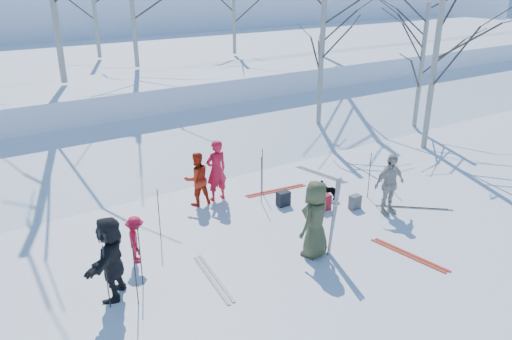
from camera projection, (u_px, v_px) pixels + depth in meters
ground at (290, 241)px, 11.78m from camera, size 120.00×120.00×0.00m
snow_ramp at (169, 151)px, 17.18m from camera, size 70.00×9.49×4.12m
snow_plateau at (86, 78)px, 24.66m from camera, size 70.00×18.00×2.20m
far_hill at (13, 23)px, 40.66m from camera, size 90.00×30.00×6.00m
skier_olive_center at (315, 219)px, 10.89m from camera, size 1.01×0.83×1.77m
skier_red_north at (216, 170)px, 13.62m from camera, size 0.65×0.45×1.73m
skier_redor_behind at (197, 179)px, 13.38m from camera, size 0.75×0.60×1.49m
skier_red_seated at (136, 239)px, 10.76m from camera, size 0.56×0.77×1.07m
skier_cream_east at (389, 184)px, 12.85m from camera, size 0.98×0.45×1.64m
skier_grey_west at (111, 258)px, 9.49m from camera, size 1.33×1.57×1.70m
dog at (329, 190)px, 13.89m from camera, size 0.53×0.64×0.49m
upright_ski_left at (333, 218)px, 10.79m from camera, size 0.09×0.16×1.90m
upright_ski_right at (334, 217)px, 10.86m from camera, size 0.11×0.23×1.89m
ski_pair_a at (414, 208)px, 13.40m from camera, size 2.08×2.10×0.02m
ski_pair_b at (409, 255)px, 11.17m from camera, size 0.79×1.96×0.02m
ski_pair_c at (213, 278)px, 10.32m from camera, size 0.63×1.94×0.02m
ski_pair_e at (276, 191)px, 14.45m from camera, size 0.62×1.94×0.02m
ski_pair_f at (321, 174)px, 15.61m from camera, size 0.96×1.98×0.02m
ski_pole_a at (159, 215)px, 11.54m from camera, size 0.02×0.02×1.34m
ski_pole_b at (262, 171)px, 14.09m from camera, size 0.02×0.02×1.34m
ski_pole_c at (369, 175)px, 13.79m from camera, size 0.02×0.02×1.34m
ski_pole_d at (387, 184)px, 13.26m from camera, size 0.02×0.02×1.34m
ski_pole_e at (107, 277)px, 9.20m from camera, size 0.02×0.02×1.34m
ski_pole_f at (261, 180)px, 13.47m from camera, size 0.02×0.02×1.34m
ski_pole_g at (140, 256)px, 9.88m from camera, size 0.02×0.02×1.34m
ski_pole_h at (135, 274)px, 9.29m from camera, size 0.02×0.02×1.34m
backpack_red at (324, 202)px, 13.25m from camera, size 0.32×0.22×0.42m
backpack_grey at (355, 202)px, 13.32m from camera, size 0.30×0.20×0.38m
backpack_dark at (283, 198)px, 13.50m from camera, size 0.34×0.24×0.40m
birch_plateau_d at (234, 9)px, 23.46m from camera, size 3.49×3.49×4.13m
birch_plateau_h at (94, 3)px, 22.29m from camera, size 3.95×3.95×4.78m
birch_edge_b at (435, 60)px, 16.86m from camera, size 5.00×5.00×6.29m
birch_edge_c at (421, 68)px, 19.23m from camera, size 4.01×4.01×4.87m
birch_edge_e at (321, 71)px, 18.29m from camera, size 4.11×4.11×5.02m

